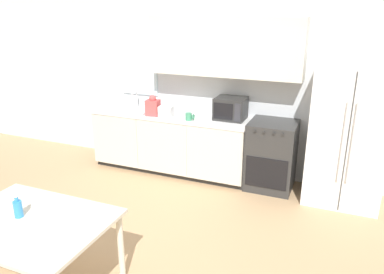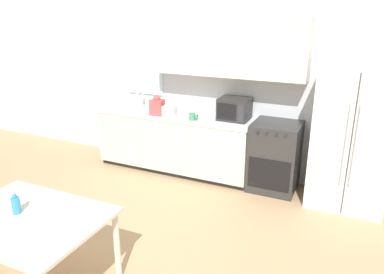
# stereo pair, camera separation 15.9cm
# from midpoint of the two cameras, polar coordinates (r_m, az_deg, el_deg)

# --- Properties ---
(ground_plane) EXTENTS (12.00, 12.00, 0.00)m
(ground_plane) POSITION_cam_midpoint_polar(r_m,az_deg,el_deg) (4.25, -6.50, -15.00)
(ground_plane) COLOR tan
(wall_back) EXTENTS (12.00, 0.38, 2.70)m
(wall_back) POSITION_cam_midpoint_polar(r_m,az_deg,el_deg) (5.45, 4.76, 9.45)
(wall_back) COLOR silver
(wall_back) RESTS_ON ground_plane
(kitchen_counter) EXTENTS (2.39, 0.65, 0.89)m
(kitchen_counter) POSITION_cam_midpoint_polar(r_m,az_deg,el_deg) (5.65, -1.75, -0.82)
(kitchen_counter) COLOR #333333
(kitchen_counter) RESTS_ON ground_plane
(oven_range) EXTENTS (0.62, 0.62, 0.94)m
(oven_range) POSITION_cam_midpoint_polar(r_m,az_deg,el_deg) (5.20, 13.36, -2.93)
(oven_range) COLOR #2D2D2D
(oven_range) RESTS_ON ground_plane
(refrigerator) EXTENTS (0.90, 0.72, 1.75)m
(refrigerator) POSITION_cam_midpoint_polar(r_m,az_deg,el_deg) (4.96, 24.03, -0.19)
(refrigerator) COLOR white
(refrigerator) RESTS_ON ground_plane
(kitchen_sink) EXTENTS (0.65, 0.44, 0.25)m
(kitchen_sink) POSITION_cam_midpoint_polar(r_m,az_deg,el_deg) (5.84, -7.70, 4.37)
(kitchen_sink) COLOR #B7BABC
(kitchen_sink) RESTS_ON kitchen_counter
(microwave) EXTENTS (0.42, 0.37, 0.30)m
(microwave) POSITION_cam_midpoint_polar(r_m,az_deg,el_deg) (5.25, 7.34, 4.27)
(microwave) COLOR #282828
(microwave) RESTS_ON kitchen_counter
(coffee_mug) EXTENTS (0.12, 0.09, 0.10)m
(coffee_mug) POSITION_cam_midpoint_polar(r_m,az_deg,el_deg) (5.19, 0.99, 3.12)
(coffee_mug) COLOR #3F8C66
(coffee_mug) RESTS_ON kitchen_counter
(grocery_bag_0) EXTENTS (0.20, 0.18, 0.24)m
(grocery_bag_0) POSITION_cam_midpoint_polar(r_m,az_deg,el_deg) (5.35, -2.54, 4.10)
(grocery_bag_0) COLOR white
(grocery_bag_0) RESTS_ON kitchen_counter
(grocery_bag_1) EXTENTS (0.20, 0.17, 0.30)m
(grocery_bag_1) POSITION_cam_midpoint_polar(r_m,az_deg,el_deg) (5.46, -4.50, 4.72)
(grocery_bag_1) COLOR #D14C4C
(grocery_bag_1) RESTS_ON kitchen_counter
(dining_table) EXTENTS (1.29, 0.96, 0.72)m
(dining_table) POSITION_cam_midpoint_polar(r_m,az_deg,el_deg) (3.48, -22.61, -12.43)
(dining_table) COLOR beige
(dining_table) RESTS_ON ground_plane
(drink_bottle) EXTENTS (0.07, 0.07, 0.21)m
(drink_bottle) POSITION_cam_midpoint_polar(r_m,az_deg,el_deg) (3.50, -24.07, -9.38)
(drink_bottle) COLOR #338CD8
(drink_bottle) RESTS_ON dining_table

